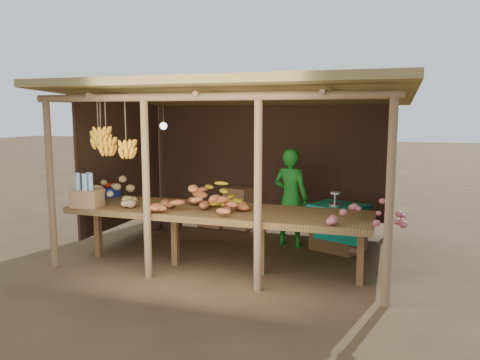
% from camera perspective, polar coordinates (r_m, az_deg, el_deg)
% --- Properties ---
extents(ground, '(60.00, 60.00, 0.00)m').
position_cam_1_polar(ground, '(7.06, 0.00, -8.47)').
color(ground, brown).
rests_on(ground, ground).
extents(stall_structure, '(4.70, 3.50, 2.43)m').
position_cam_1_polar(stall_structure, '(6.91, -0.06, 7.40)').
color(stall_structure, '#8F6C4A').
rests_on(stall_structure, ground).
extents(counter, '(3.90, 1.05, 0.80)m').
position_cam_1_polar(counter, '(6.01, -2.82, -4.14)').
color(counter, brown).
rests_on(counter, ground).
extents(potato_heap, '(1.14, 0.77, 0.37)m').
position_cam_1_polar(potato_heap, '(6.63, -16.13, -1.14)').
color(potato_heap, tan).
rests_on(potato_heap, counter).
extents(sweet_potato_heap, '(1.06, 0.64, 0.36)m').
position_cam_1_polar(sweet_potato_heap, '(5.88, -4.99, -2.03)').
color(sweet_potato_heap, '#B25A2D').
rests_on(sweet_potato_heap, counter).
extents(onion_heap, '(0.92, 0.67, 0.36)m').
position_cam_1_polar(onion_heap, '(5.33, 15.60, -3.36)').
color(onion_heap, '#AF555C').
rests_on(onion_heap, counter).
extents(banana_pile, '(0.77, 0.62, 0.35)m').
position_cam_1_polar(banana_pile, '(6.28, -3.38, -1.42)').
color(banana_pile, yellow).
rests_on(banana_pile, counter).
extents(tomato_basin, '(0.36, 0.36, 0.19)m').
position_cam_1_polar(tomato_basin, '(7.24, -15.75, -1.24)').
color(tomato_basin, navy).
rests_on(tomato_basin, counter).
extents(bottle_box, '(0.39, 0.32, 0.45)m').
position_cam_1_polar(bottle_box, '(6.43, -18.17, -1.61)').
color(bottle_box, '#A27148').
rests_on(bottle_box, counter).
extents(vendor, '(0.61, 0.47, 1.50)m').
position_cam_1_polar(vendor, '(7.14, 6.18, -2.15)').
color(vendor, '#1A7620').
rests_on(vendor, ground).
extents(tarp_crate, '(0.94, 0.89, 0.89)m').
position_cam_1_polar(tarp_crate, '(7.14, 11.91, -5.44)').
color(tarp_crate, brown).
rests_on(tarp_crate, ground).
extents(carton_stack, '(1.02, 0.46, 0.72)m').
position_cam_1_polar(carton_stack, '(8.26, -1.19, -3.75)').
color(carton_stack, '#A27148').
rests_on(carton_stack, ground).
extents(burlap_sacks, '(0.72, 0.38, 0.51)m').
position_cam_1_polar(burlap_sacks, '(8.31, -9.40, -4.48)').
color(burlap_sacks, '#402A1E').
rests_on(burlap_sacks, ground).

